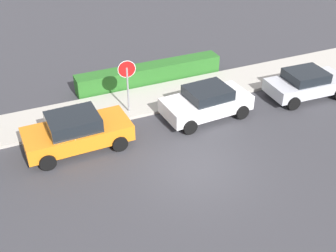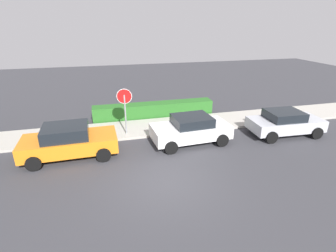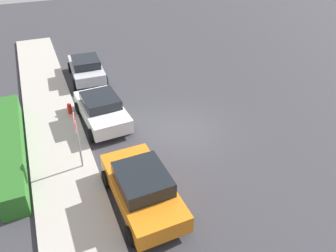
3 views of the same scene
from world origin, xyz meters
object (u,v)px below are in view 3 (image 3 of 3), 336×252
Objects in this scene: parked_car_orange at (142,188)px; parked_car_silver at (86,68)px; stop_sign at (77,132)px; fire_hydrant at (70,109)px; parked_car_white at (102,109)px.

parked_car_silver is at bearing -1.26° from parked_car_orange.
parked_car_orange reaches higher than parked_car_silver.
stop_sign is at bearing 167.47° from parked_car_silver.
parked_car_silver is at bearing -22.49° from fire_hydrant.
parked_car_orange reaches higher than parked_car_white.
parked_car_silver is (11.15, -0.25, -0.06)m from parked_car_orange.
stop_sign reaches higher than fire_hydrant.
parked_car_white is 1.90m from fire_hydrant.
stop_sign is at bearing 177.51° from fire_hydrant.
parked_car_white is (3.11, -1.58, -1.08)m from stop_sign.
fire_hydrant is at bearing 11.43° from parked_car_orange.
stop_sign reaches higher than parked_car_white.
parked_car_white reaches higher than fire_hydrant.
parked_car_white reaches higher than parked_car_silver.
parked_car_white is 5.31m from parked_car_silver.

